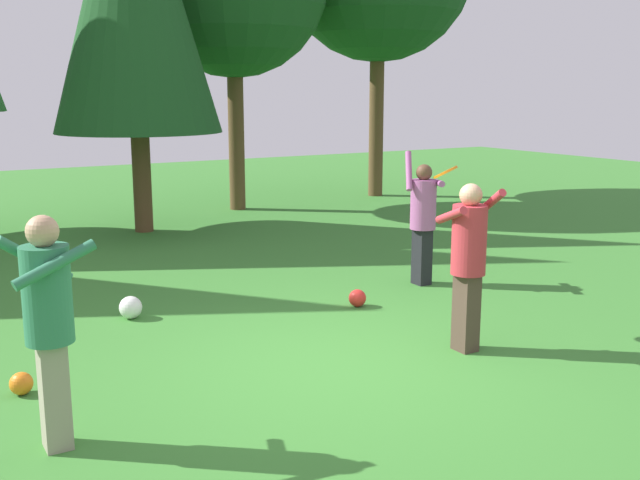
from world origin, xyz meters
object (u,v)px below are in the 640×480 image
at_px(ball_orange, 21,384).
at_px(person_catcher, 469,253).
at_px(frisbee, 446,172).
at_px(ball_white, 131,307).
at_px(ball_red, 357,298).
at_px(person_bystander, 48,313).
at_px(person_thrower, 423,214).

bearing_deg(ball_orange, person_catcher, -14.92).
distance_m(person_catcher, ball_orange, 4.25).
bearing_deg(frisbee, ball_white, 141.94).
relative_size(frisbee, ball_orange, 1.86).
bearing_deg(ball_white, ball_red, -20.12).
relative_size(frisbee, ball_red, 1.74).
height_order(person_catcher, ball_red, person_catcher).
xyz_separation_m(ball_red, ball_white, (-2.48, 0.91, 0.02)).
xyz_separation_m(person_bystander, ball_orange, (-0.07, 1.15, -0.92)).
height_order(person_bystander, frisbee, frisbee).
distance_m(frisbee, ball_orange, 4.51).
bearing_deg(ball_red, person_catcher, -87.13).
distance_m(ball_orange, ball_white, 2.20).
xyz_separation_m(person_thrower, ball_orange, (-5.24, -1.21, -0.86)).
height_order(person_thrower, person_bystander, person_thrower).
bearing_deg(person_thrower, ball_white, -64.66).
height_order(person_thrower, ball_red, person_thrower).
bearing_deg(ball_white, ball_orange, -130.83).
relative_size(person_catcher, ball_orange, 8.48).
height_order(ball_red, ball_white, ball_white).
bearing_deg(ball_orange, ball_white, 49.17).
relative_size(ball_red, ball_white, 0.82).
distance_m(person_catcher, person_bystander, 3.95).
relative_size(person_thrower, ball_white, 6.84).
bearing_deg(frisbee, person_thrower, 57.88).
bearing_deg(person_catcher, frisbee, -0.00).
relative_size(person_bystander, frisbee, 4.67).
height_order(person_thrower, ball_white, person_thrower).
xyz_separation_m(person_catcher, ball_white, (-2.58, 2.73, -0.87)).
height_order(person_thrower, ball_orange, person_thrower).
xyz_separation_m(person_bystander, ball_white, (1.37, 2.81, -0.89)).
distance_m(person_catcher, ball_white, 3.85).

